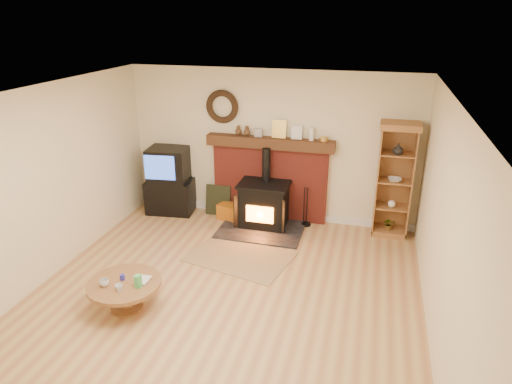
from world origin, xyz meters
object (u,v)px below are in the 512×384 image
(curio_cabinet, at_px, (394,180))
(coffee_table, at_px, (124,287))
(tv_unit, at_px, (170,182))
(wood_stove, at_px, (264,206))

(curio_cabinet, distance_m, coffee_table, 4.40)
(tv_unit, distance_m, curio_cabinet, 3.90)
(tv_unit, xyz_separation_m, coffee_table, (0.73, -2.91, -0.27))
(curio_cabinet, xyz_separation_m, coffee_table, (-3.16, -3.00, -0.63))
(tv_unit, height_order, coffee_table, tv_unit)
(curio_cabinet, bearing_deg, tv_unit, -178.74)
(wood_stove, relative_size, coffee_table, 1.56)
(tv_unit, relative_size, coffee_table, 1.35)
(curio_cabinet, height_order, coffee_table, curio_cabinet)
(coffee_table, bearing_deg, wood_stove, 68.37)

